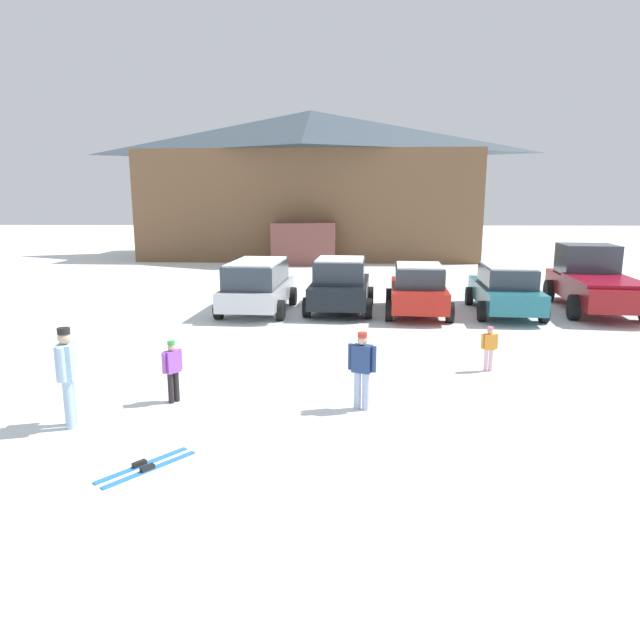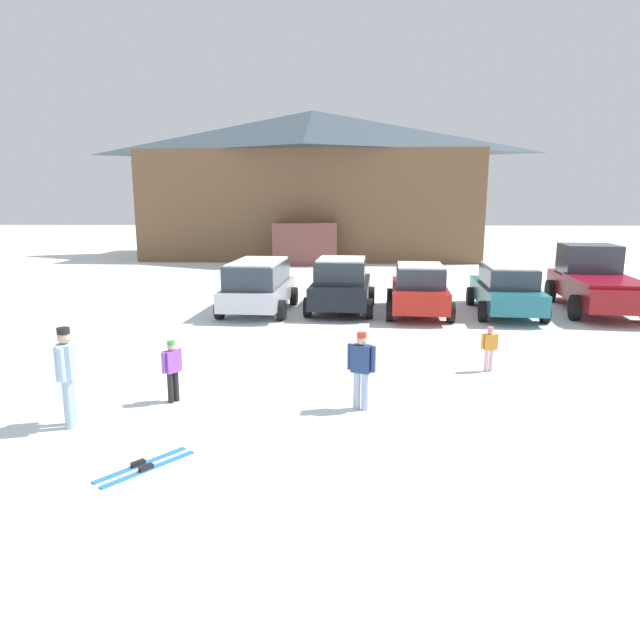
% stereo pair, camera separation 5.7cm
% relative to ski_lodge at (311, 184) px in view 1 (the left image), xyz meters
% --- Properties ---
extents(ground, '(160.00, 160.00, 0.00)m').
position_rel_ski_lodge_xyz_m(ground, '(1.33, -32.26, -4.71)').
color(ground, white).
extents(ski_lodge, '(21.51, 11.72, 9.31)m').
position_rel_ski_lodge_xyz_m(ski_lodge, '(0.00, 0.00, 0.00)').
color(ski_lodge, brown).
rests_on(ski_lodge, ground).
extents(parked_silver_wagon, '(2.41, 4.45, 1.72)m').
position_rel_ski_lodge_xyz_m(parked_silver_wagon, '(-0.92, -19.70, -3.79)').
color(parked_silver_wagon, silver).
rests_on(parked_silver_wagon, ground).
extents(parked_black_sedan, '(2.43, 4.23, 1.79)m').
position_rel_ski_lodge_xyz_m(parked_black_sedan, '(1.83, -19.42, -3.83)').
color(parked_black_sedan, black).
rests_on(parked_black_sedan, ground).
extents(parked_red_sedan, '(2.34, 4.21, 1.65)m').
position_rel_ski_lodge_xyz_m(parked_red_sedan, '(4.35, -19.97, -3.88)').
color(parked_red_sedan, '#B01E16').
rests_on(parked_red_sedan, ground).
extents(parked_teal_hatchback, '(2.37, 4.79, 1.62)m').
position_rel_ski_lodge_xyz_m(parked_teal_hatchback, '(7.22, -19.75, -3.89)').
color(parked_teal_hatchback, '#236B77').
rests_on(parked_teal_hatchback, ground).
extents(pickup_truck, '(2.90, 5.87, 2.15)m').
position_rel_ski_lodge_xyz_m(pickup_truck, '(10.39, -18.94, -3.72)').
color(pickup_truck, maroon).
rests_on(pickup_truck, ground).
extents(skier_child_in_purple_jacket, '(0.30, 0.36, 1.16)m').
position_rel_ski_lodge_xyz_m(skier_child_in_purple_jacket, '(-1.30, -28.44, -4.05)').
color(skier_child_in_purple_jacket, black).
rests_on(skier_child_in_purple_jacket, ground).
extents(skier_adult_in_blue_parka, '(0.31, 0.61, 1.67)m').
position_rel_ski_lodge_xyz_m(skier_adult_in_blue_parka, '(-2.65, -29.64, -3.77)').
color(skier_adult_in_blue_parka, '#96B2CE').
rests_on(skier_adult_in_blue_parka, ground).
extents(skier_child_in_orange_jacket, '(0.37, 0.15, 0.99)m').
position_rel_ski_lodge_xyz_m(skier_child_in_orange_jacket, '(5.02, -26.30, -4.15)').
color(skier_child_in_orange_jacket, '#E5B3C6').
rests_on(skier_child_in_orange_jacket, ground).
extents(skier_teen_in_navy_coat, '(0.49, 0.31, 1.41)m').
position_rel_ski_lodge_xyz_m(skier_teen_in_navy_coat, '(2.15, -28.70, -3.92)').
color(skier_teen_in_navy_coat, '#9DABCB').
rests_on(skier_teen_in_navy_coat, ground).
extents(pair_of_skis, '(1.14, 1.31, 0.08)m').
position_rel_ski_lodge_xyz_m(pair_of_skis, '(-0.95, -31.09, -4.69)').
color(pair_of_skis, blue).
rests_on(pair_of_skis, ground).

